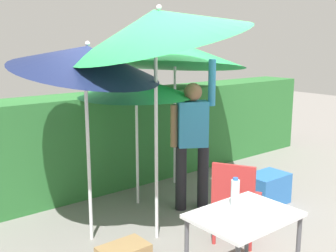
{
  "coord_description": "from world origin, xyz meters",
  "views": [
    {
      "loc": [
        -3.03,
        -3.45,
        2.1
      ],
      "look_at": [
        0.0,
        0.3,
        1.1
      ],
      "focal_mm": 44.31,
      "sensor_mm": 36.0,
      "label": 1
    }
  ],
  "objects": [
    {
      "name": "ground_plane",
      "position": [
        0.0,
        0.0,
        0.0
      ],
      "size": [
        24.0,
        24.0,
        0.0
      ],
      "primitive_type": "plane",
      "color": "gray"
    },
    {
      "name": "hedge_row",
      "position": [
        0.0,
        1.66,
        0.68
      ],
      "size": [
        8.0,
        0.7,
        1.36
      ],
      "primitive_type": "cube",
      "color": "#2D7033",
      "rests_on": "ground_plane"
    },
    {
      "name": "umbrella_rainbow",
      "position": [
        -0.11,
        0.79,
        1.54
      ],
      "size": [
        1.45,
        1.45,
        1.71
      ],
      "color": "silver",
      "rests_on": "ground_plane"
    },
    {
      "name": "umbrella_orange",
      "position": [
        0.76,
        1.12,
        1.91
      ],
      "size": [
        2.1,
        2.08,
        2.28
      ],
      "color": "silver",
      "rests_on": "ground_plane"
    },
    {
      "name": "umbrella_yellow",
      "position": [
        -1.05,
        0.28,
        1.91
      ],
      "size": [
        1.53,
        1.53,
        2.22
      ],
      "color": "silver",
      "rests_on": "ground_plane"
    },
    {
      "name": "umbrella_navy",
      "position": [
        -0.52,
        -0.18,
        2.23
      ],
      "size": [
        1.87,
        1.84,
        2.64
      ],
      "color": "silver",
      "rests_on": "ground_plane"
    },
    {
      "name": "person_vendor",
      "position": [
        0.32,
        0.21,
        0.93
      ],
      "size": [
        0.52,
        0.38,
        1.88
      ],
      "color": "black",
      "rests_on": "ground_plane"
    },
    {
      "name": "chair_plastic",
      "position": [
        0.06,
        -0.74,
        0.51
      ],
      "size": [
        0.6,
        0.6,
        0.89
      ],
      "color": "#B72D2D",
      "rests_on": "ground_plane"
    },
    {
      "name": "cooler_box",
      "position": [
        1.19,
        -0.28,
        0.2
      ],
      "size": [
        0.55,
        0.38,
        0.4
      ],
      "primitive_type": "cube",
      "color": "#2D6BB7",
      "rests_on": "ground_plane"
    },
    {
      "name": "folding_table",
      "position": [
        -0.69,
        -1.49,
        0.69
      ],
      "size": [
        0.8,
        0.6,
        0.79
      ],
      "color": "#4C4C51",
      "rests_on": "ground_plane"
    },
    {
      "name": "bottle_water",
      "position": [
        -0.64,
        -1.35,
        0.9
      ],
      "size": [
        0.07,
        0.07,
        0.24
      ],
      "color": "silver",
      "rests_on": "folding_table"
    }
  ]
}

